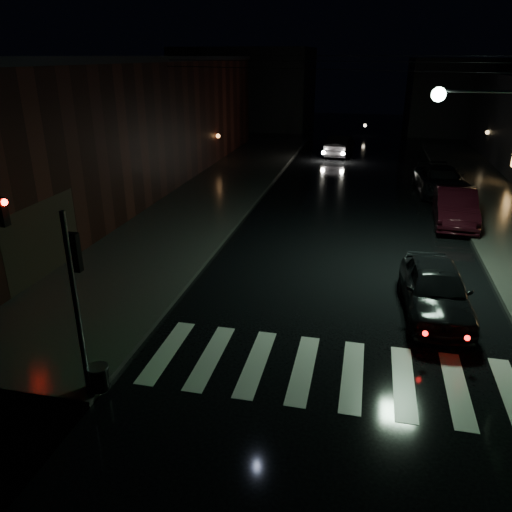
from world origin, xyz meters
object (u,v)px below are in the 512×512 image
Objects in this scene: oncoming_car at (340,145)px; parked_car_d at (441,181)px; parked_car_a at (435,289)px; parked_car_b at (455,207)px; parked_car_c at (441,181)px.

parked_car_d is at bearing 126.88° from oncoming_car.
parked_car_a is 9.34m from parked_car_b.
parked_car_a reaches higher than oncoming_car.
parked_car_b is at bearing -93.44° from parked_car_d.
parked_car_c is (0.00, 5.58, -0.11)m from parked_car_b.
parked_car_d is at bearing 93.25° from parked_car_b.
parked_car_a is 0.97× the size of oncoming_car.
parked_car_b is 1.01× the size of parked_car_c.
parked_car_d is (0.00, 5.32, -0.05)m from parked_car_b.
parked_car_a is 14.60m from parked_car_d.
parked_car_a is 14.86m from parked_car_c.
parked_car_b reaches higher than parked_car_c.
parked_car_c is (1.79, 14.75, -0.07)m from parked_car_a.
oncoming_car reaches higher than parked_car_d.
parked_car_d reaches higher than parked_car_c.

